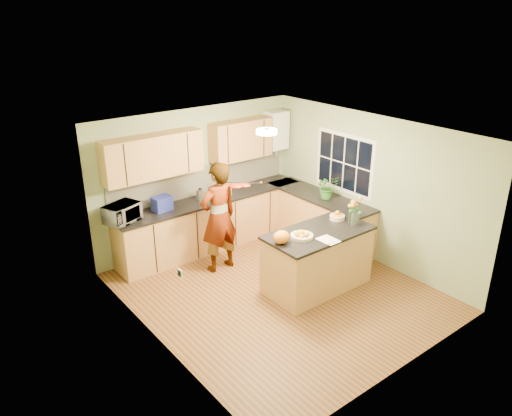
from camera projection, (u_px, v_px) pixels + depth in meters
floor at (278, 292)px, 7.69m from camera, size 4.50×4.50×0.00m
ceiling at (281, 133)px, 6.75m from camera, size 4.00×4.50×0.02m
wall_back at (197, 178)px, 8.86m from camera, size 4.00×0.02×2.50m
wall_front at (409, 280)px, 5.58m from camera, size 4.00×0.02×2.50m
wall_left at (154, 258)px, 6.08m from camera, size 0.02×4.50×2.50m
wall_right at (370, 188)px, 8.36m from camera, size 0.02×4.50×2.50m
back_counter at (212, 222)px, 8.99m from camera, size 3.64×0.62×0.94m
right_counter at (319, 219)px, 9.10m from camera, size 0.62×2.24×0.94m
splashback at (202, 180)px, 8.92m from camera, size 3.60×0.02×0.52m
upper_cabinets at (192, 149)px, 8.41m from camera, size 3.20×0.34×0.70m
boiler at (276, 130)px, 9.47m from camera, size 0.40×0.30×0.86m
window_right at (344, 163)px, 8.68m from camera, size 0.01×1.30×1.05m
light_switch at (180, 273)px, 5.63m from camera, size 0.02×0.09×0.09m
ceiling_lamp at (267, 132)px, 6.98m from camera, size 0.30×0.30×0.07m
peninsula_island at (317, 260)px, 7.66m from camera, size 1.67×0.85×0.95m
fruit_dish at (302, 235)px, 7.26m from camera, size 0.33×0.33×0.12m
orange_bowl at (337, 216)px, 7.88m from camera, size 0.24×0.24×0.14m
flower_vase at (357, 206)px, 7.57m from camera, size 0.26×0.26×0.49m
orange_bag at (281, 237)px, 7.08m from camera, size 0.26×0.22×0.19m
papers at (329, 240)px, 7.20m from camera, size 0.22×0.30×0.01m
violinist at (219, 217)px, 8.04m from camera, size 0.69×0.46×1.85m
violin at (236, 186)px, 7.79m from camera, size 0.57×0.49×0.14m
microwave at (122, 213)px, 7.78m from camera, size 0.63×0.53×0.30m
blue_box at (162, 204)px, 8.23m from camera, size 0.32×0.25×0.24m
kettle at (200, 195)px, 8.65m from camera, size 0.15×0.15×0.28m
jar_cream at (216, 192)px, 8.86m from camera, size 0.11×0.11×0.16m
jar_white at (229, 190)px, 8.92m from camera, size 0.15×0.15×0.18m
potted_plant at (328, 187)px, 8.72m from camera, size 0.49×0.46×0.43m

